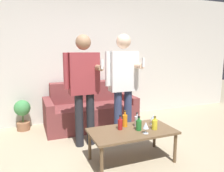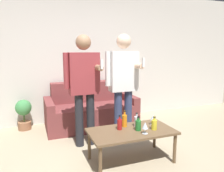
# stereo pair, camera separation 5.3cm
# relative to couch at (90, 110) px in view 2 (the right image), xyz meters

# --- Properties ---
(ground_plane) EXTENTS (16.00, 16.00, 0.00)m
(ground_plane) POSITION_rel_couch_xyz_m (-0.05, -1.79, -0.30)
(ground_plane) COLOR tan
(wall_back) EXTENTS (8.00, 0.06, 2.70)m
(wall_back) POSITION_rel_couch_xyz_m (-0.05, 0.46, 1.05)
(wall_back) COLOR silver
(wall_back) RESTS_ON ground_plane
(couch) EXTENTS (1.72, 0.84, 0.85)m
(couch) POSITION_rel_couch_xyz_m (0.00, 0.00, 0.00)
(couch) COLOR brown
(couch) RESTS_ON ground_plane
(coffee_table) EXTENTS (1.13, 0.60, 0.44)m
(coffee_table) POSITION_rel_couch_xyz_m (0.14, -1.56, 0.09)
(coffee_table) COLOR brown
(coffee_table) RESTS_ON ground_plane
(bottle_orange) EXTENTS (0.06, 0.06, 0.19)m
(bottle_orange) POSITION_rel_couch_xyz_m (0.00, -1.48, 0.21)
(bottle_orange) COLOR #B21E1E
(bottle_orange) RESTS_ON coffee_table
(bottle_green) EXTENTS (0.07, 0.07, 0.20)m
(bottle_green) POSITION_rel_couch_xyz_m (0.27, -1.46, 0.21)
(bottle_green) COLOR silver
(bottle_green) RESTS_ON coffee_table
(bottle_dark) EXTENTS (0.08, 0.08, 0.19)m
(bottle_dark) POSITION_rel_couch_xyz_m (0.22, -1.59, 0.21)
(bottle_dark) COLOR #23752D
(bottle_dark) RESTS_ON coffee_table
(bottle_yellow) EXTENTS (0.07, 0.07, 0.23)m
(bottle_yellow) POSITION_rel_couch_xyz_m (0.11, -1.40, 0.22)
(bottle_yellow) COLOR orange
(bottle_yellow) RESTS_ON coffee_table
(bottle_red) EXTENTS (0.07, 0.07, 0.18)m
(bottle_red) POSITION_rel_couch_xyz_m (0.43, -1.64, 0.20)
(bottle_red) COLOR yellow
(bottle_red) RESTS_ON coffee_table
(wine_glass_near) EXTENTS (0.08, 0.08, 0.15)m
(wine_glass_near) POSITION_rel_couch_xyz_m (0.25, -1.73, 0.24)
(wine_glass_near) COLOR silver
(wine_glass_near) RESTS_ON coffee_table
(wine_glass_far) EXTENTS (0.08, 0.08, 0.15)m
(wine_glass_far) POSITION_rel_couch_xyz_m (0.52, -1.47, 0.23)
(wine_glass_far) COLOR silver
(wine_glass_far) RESTS_ON coffee_table
(person_standing_left) EXTENTS (0.53, 0.44, 1.71)m
(person_standing_left) POSITION_rel_couch_xyz_m (-0.32, -0.85, 0.70)
(person_standing_left) COLOR #232328
(person_standing_left) RESTS_ON ground_plane
(person_standing_right) EXTENTS (0.53, 0.45, 1.73)m
(person_standing_right) POSITION_rel_couch_xyz_m (0.31, -0.89, 0.72)
(person_standing_right) COLOR navy
(person_standing_right) RESTS_ON ground_plane
(potted_plant) EXTENTS (0.29, 0.29, 0.57)m
(potted_plant) POSITION_rel_couch_xyz_m (-1.23, 0.22, 0.03)
(potted_plant) COLOR #936042
(potted_plant) RESTS_ON ground_plane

